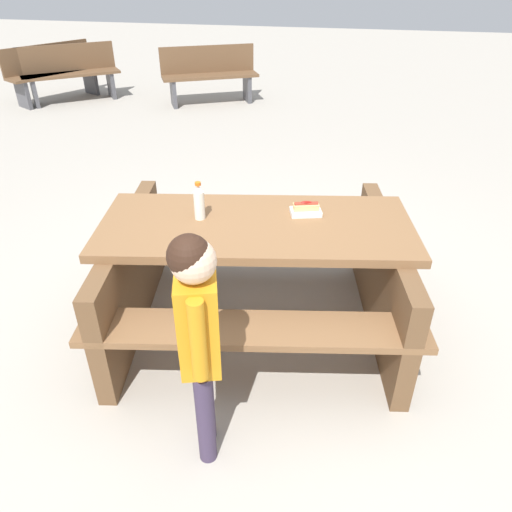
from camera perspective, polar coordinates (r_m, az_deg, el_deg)
The scene contains 8 objects.
ground_plane at distance 3.19m, azimuth 0.00°, elevation -8.01°, with size 30.00×30.00×0.00m, color #ADA599.
picnic_table at distance 2.92m, azimuth 0.00°, elevation -1.33°, with size 2.02×1.70×0.75m.
soda_bottle at distance 2.78m, azimuth -6.78°, elevation 6.39°, with size 0.06×0.06×0.23m.
hotdog_tray at distance 2.86m, azimuth 5.95°, elevation 5.53°, with size 0.20×0.16×0.08m.
child_in_coat at distance 2.00m, azimuth -6.89°, elevation -8.37°, with size 0.21×0.28×1.19m.
park_bench_near at distance 8.16m, azimuth -5.56°, elevation 20.76°, with size 1.52×1.04×0.85m.
park_bench_mid at distance 8.78m, azimuth -21.22°, elevation 19.71°, with size 1.42×1.26×0.85m.
park_bench_far at distance 8.92m, azimuth -22.99°, elevation 19.54°, with size 1.08×1.50×0.85m.
Camera 1 is at (0.50, -2.38, 2.06)m, focal length 33.65 mm.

